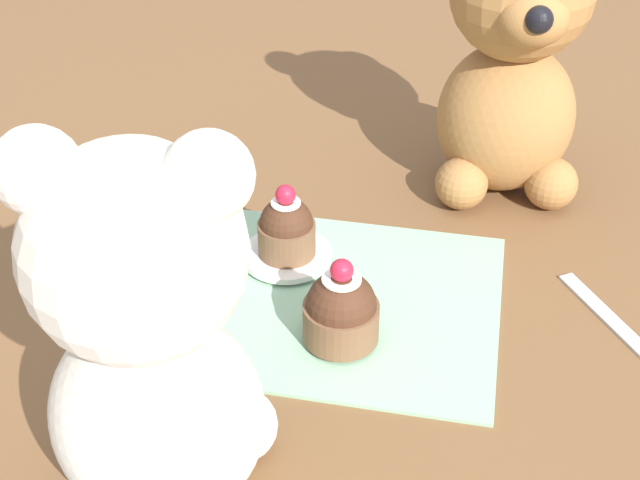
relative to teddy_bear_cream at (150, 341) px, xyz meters
The scene contains 8 objects.
ground_plane 0.23m from the teddy_bear_cream, 104.68° to the right, with size 4.00×4.00×0.00m, color brown.
knitted_placemat 0.23m from the teddy_bear_cream, 104.68° to the right, with size 0.27×0.21×0.01m, color #8EBC99.
teddy_bear_cream is the anchor object (origin of this frame).
teddy_bear_tan 0.43m from the teddy_bear_cream, 114.41° to the right, with size 0.14×0.14×0.25m.
cupcake_near_cream_bear 0.19m from the teddy_bear_cream, 116.62° to the right, with size 0.05×0.05×0.07m.
saucer_plate 0.26m from the teddy_bear_cream, 93.83° to the right, with size 0.07×0.07×0.01m, color white.
cupcake_near_tan_bear 0.25m from the teddy_bear_cream, 93.83° to the right, with size 0.05×0.05×0.06m.
teaspoon 0.36m from the teddy_bear_cream, 140.09° to the right, with size 0.10×0.01×0.01m, color silver.
Camera 1 is at (-0.11, 0.52, 0.43)m, focal length 50.00 mm.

